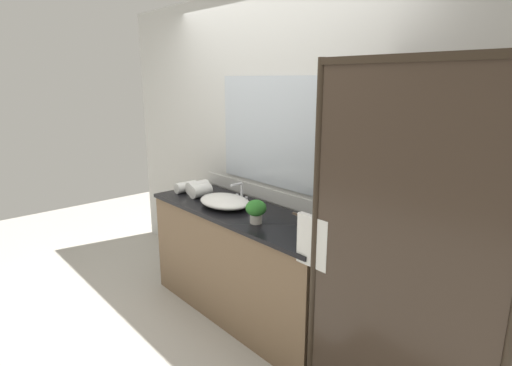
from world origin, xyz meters
TOP-DOWN VIEW (x-y plane):
  - ground_plane at (0.00, 0.00)m, footprint 8.00×8.00m
  - wall_back_with_mirror at (0.00, 0.34)m, footprint 4.40×0.06m
  - vanity_cabinet at (0.00, 0.01)m, footprint 1.80×0.58m
  - shower_enclosure at (1.28, -0.19)m, footprint 1.20×0.59m
  - sink_basin at (-0.18, -0.04)m, footprint 0.47×0.34m
  - faucet at (-0.18, 0.13)m, footprint 0.17×0.13m
  - potted_plant at (0.28, -0.11)m, footprint 0.15×0.15m
  - amenity_bottle_shampoo at (0.63, 0.18)m, footprint 0.03×0.03m
  - amenity_bottle_lotion at (0.66, -0.08)m, footprint 0.03×0.03m
  - amenity_bottle_body_wash at (0.16, 0.03)m, footprint 0.03×0.03m
  - rolled_towel_near_edge at (-0.76, -0.04)m, footprint 0.10×0.20m
  - rolled_towel_middle at (-0.65, 0.02)m, footprint 0.12×0.19m
  - rolled_towel_far_edge at (-0.54, -0.03)m, footprint 0.12×0.19m

SIDE VIEW (x-z plane):
  - ground_plane at x=0.00m, z-range 0.00..0.00m
  - vanity_cabinet at x=0.00m, z-range 0.00..0.90m
  - amenity_bottle_lotion at x=0.66m, z-range 0.90..0.98m
  - sink_basin at x=-0.18m, z-range 0.90..0.99m
  - amenity_bottle_body_wash at x=0.16m, z-range 0.90..0.99m
  - rolled_towel_near_edge at x=-0.76m, z-range 0.90..0.99m
  - amenity_bottle_shampoo at x=0.63m, z-range 0.90..1.00m
  - rolled_towel_far_edge at x=-0.54m, z-range 0.90..1.01m
  - faucet at x=-0.18m, z-range 0.87..1.04m
  - rolled_towel_middle at x=-0.65m, z-range 0.90..1.01m
  - potted_plant at x=0.28m, z-range 0.91..1.08m
  - shower_enclosure at x=1.28m, z-range 0.03..2.03m
  - wall_back_with_mirror at x=0.00m, z-range 0.00..2.60m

